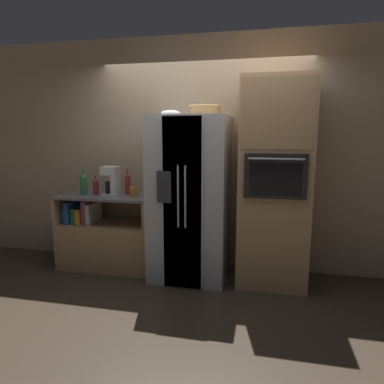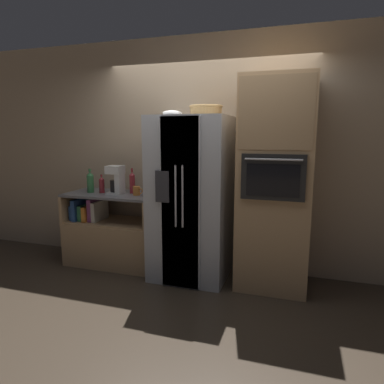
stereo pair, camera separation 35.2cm
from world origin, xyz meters
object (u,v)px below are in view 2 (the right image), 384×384
(bottle_tall, at_px, (90,182))
(coffee_maker, at_px, (117,179))
(wall_oven, at_px, (275,185))
(bottle_wide, at_px, (132,182))
(bottle_short, at_px, (102,185))
(mug, at_px, (137,191))
(fruit_bowl, at_px, (172,113))
(refrigerator, at_px, (191,199))
(wicker_basket, at_px, (206,110))

(bottle_tall, height_order, coffee_maker, coffee_maker)
(wall_oven, distance_m, bottle_wide, 1.75)
(bottle_tall, bearing_deg, wall_oven, 0.19)
(wall_oven, relative_size, bottle_tall, 7.41)
(bottle_short, height_order, mug, bottle_short)
(mug, bearing_deg, bottle_short, 176.78)
(bottle_tall, xyz_separation_m, bottle_short, (0.15, 0.03, -0.03))
(bottle_tall, relative_size, coffee_maker, 0.86)
(wall_oven, xyz_separation_m, mug, (-1.63, -0.01, -0.15))
(wall_oven, relative_size, fruit_bowl, 10.08)
(fruit_bowl, relative_size, mug, 1.76)
(refrigerator, relative_size, coffee_maker, 5.29)
(bottle_tall, bearing_deg, bottle_short, 10.69)
(fruit_bowl, height_order, mug, fruit_bowl)
(bottle_wide, xyz_separation_m, coffee_maker, (-0.15, -0.10, 0.06))
(refrigerator, distance_m, bottle_short, 1.21)
(fruit_bowl, bearing_deg, wicker_basket, 11.19)
(refrigerator, xyz_separation_m, coffee_maker, (-0.97, 0.04, 0.18))
(refrigerator, xyz_separation_m, wall_oven, (0.93, 0.04, 0.20))
(wall_oven, distance_m, bottle_short, 2.13)
(wicker_basket, distance_m, bottle_short, 1.62)
(bottle_tall, bearing_deg, refrigerator, -1.52)
(bottle_short, height_order, bottle_wide, bottle_wide)
(fruit_bowl, bearing_deg, bottle_tall, 177.87)
(bottle_wide, bearing_deg, wicker_basket, -4.77)
(wall_oven, height_order, fruit_bowl, wall_oven)
(refrigerator, bearing_deg, wall_oven, 2.67)
(bottle_tall, bearing_deg, coffee_maker, 0.97)
(fruit_bowl, xyz_separation_m, mug, (-0.49, 0.04, -0.91))
(bottle_tall, height_order, bottle_wide, bottle_wide)
(bottle_tall, distance_m, coffee_maker, 0.38)
(wall_oven, height_order, coffee_maker, wall_oven)
(wall_oven, height_order, mug, wall_oven)
(bottle_tall, bearing_deg, bottle_wide, 11.82)
(refrigerator, height_order, wicker_basket, wicker_basket)
(bottle_short, distance_m, bottle_wide, 0.40)
(fruit_bowl, xyz_separation_m, bottle_tall, (-1.14, 0.04, -0.83))
(refrigerator, distance_m, bottle_wide, 0.84)
(wicker_basket, xyz_separation_m, coffee_maker, (-1.13, -0.02, -0.80))
(bottle_short, distance_m, mug, 0.51)
(wall_oven, xyz_separation_m, coffee_maker, (-1.90, -0.00, -0.01))
(wall_oven, distance_m, mug, 1.64)
(wicker_basket, bearing_deg, wall_oven, -1.68)
(wicker_basket, xyz_separation_m, bottle_wide, (-0.97, 0.08, -0.86))
(refrigerator, xyz_separation_m, bottle_tall, (-1.35, 0.04, 0.13))
(fruit_bowl, relative_size, coffee_maker, 0.63)
(refrigerator, xyz_separation_m, bottle_wide, (-0.82, 0.15, 0.13))
(bottle_tall, relative_size, bottle_short, 1.30)
(mug, bearing_deg, bottle_tall, 179.95)
(wall_oven, xyz_separation_m, bottle_tall, (-2.28, -0.01, -0.07))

